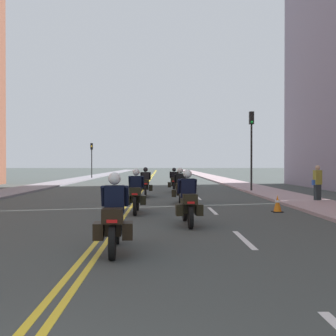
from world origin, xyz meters
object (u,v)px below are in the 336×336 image
Objects in this scene: motorcycle_0 at (114,220)px; motorcycle_5 at (174,182)px; motorcycle_1 at (188,203)px; motorcycle_3 at (180,189)px; traffic_cone_0 at (277,204)px; pedestrian_0 at (317,183)px; traffic_light_near at (251,137)px; traffic_light_far at (92,154)px; motorcycle_4 at (146,185)px; motorcycle_2 at (136,195)px.

motorcycle_5 is (1.77, 17.78, -0.02)m from motorcycle_0.
motorcycle_0 is 0.99× the size of motorcycle_1.
traffic_cone_0 is at bearing -42.52° from motorcycle_3.
motorcycle_1 is at bearing 26.23° from pedestrian_0.
traffic_light_near is (4.86, 7.14, 2.83)m from motorcycle_3.
traffic_light_far reaches higher than motorcycle_0.
traffic_light_near reaches higher than motorcycle_4.
motorcycle_1 is 0.98× the size of motorcycle_5.
motorcycle_3 is 0.41× the size of traffic_light_near.
motorcycle_4 reaches higher than motorcycle_5.
traffic_light_near is at bearing 58.63° from motorcycle_2.
traffic_cone_0 is at bearing 39.65° from motorcycle_1.
motorcycle_3 is at bearing -86.66° from motorcycle_5.
motorcycle_5 reaches higher than traffic_cone_0.
pedestrian_0 is at bearing 26.02° from motorcycle_2.
motorcycle_5 is at bearing 108.08° from traffic_cone_0.
motorcycle_3 is at bearing 86.69° from motorcycle_1.
motorcycle_0 is 14.23m from motorcycle_4.
motorcycle_2 reaches higher than motorcycle_5.
motorcycle_1 is at bearing -137.80° from traffic_cone_0.
motorcycle_2 is 11.28m from motorcycle_5.
pedestrian_0 is at bearing -25.43° from motorcycle_4.
motorcycle_3 is 9.09m from traffic_light_near.
pedestrian_0 is (15.81, -31.26, -2.12)m from traffic_light_far.
motorcycle_0 is 0.43× the size of traffic_light_near.
motorcycle_3 reaches higher than motorcycle_5.
motorcycle_5 is at bearing -68.40° from pedestrian_0.
motorcycle_5 is 0.52× the size of traffic_light_far.
pedestrian_0 reaches higher than motorcycle_5.
motorcycle_1 is 39.44m from traffic_light_far.
motorcycle_1 is 0.96× the size of motorcycle_4.
pedestrian_0 is (2.94, 3.75, 0.58)m from traffic_cone_0.
motorcycle_2 is 36.19m from traffic_light_far.
traffic_cone_0 is at bearing 31.13° from pedestrian_0.
motorcycle_2 is 3.43× the size of traffic_cone_0.
traffic_light_near is at bearing 65.97° from motorcycle_0.
motorcycle_4 is 1.33× the size of pedestrian_0.
motorcycle_3 is 0.48× the size of traffic_light_far.
traffic_light_far is at bearing 120.35° from traffic_light_near.
traffic_light_near is 28.19m from traffic_light_far.
motorcycle_4 is 7.94m from traffic_light_near.
traffic_cone_0 is (5.28, 0.29, -0.36)m from motorcycle_2.
motorcycle_3 is at bearing 76.86° from motorcycle_0.
motorcycle_4 is at bearing 89.43° from motorcycle_2.
motorcycle_1 reaches higher than motorcycle_2.
motorcycle_1 is 1.01× the size of motorcycle_2.
motorcycle_4 is (-1.65, 10.55, 0.00)m from motorcycle_1.
traffic_light_far is 2.49× the size of pedestrian_0.
traffic_light_far reaches higher than motorcycle_5.
motorcycle_2 is at bearing -77.88° from traffic_light_far.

